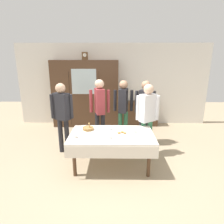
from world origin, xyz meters
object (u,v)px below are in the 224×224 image
person_behind_table_left (62,111)px  person_beside_shelf (145,106)px  bread_basket (88,128)px  person_by_cabinet (147,113)px  dining_table (112,139)px  book_stack (140,100)px  tea_cup_front_edge (110,129)px  person_behind_table_right (123,105)px  mantel_clock (85,56)px  tea_cup_far_right (135,132)px  spoon_mid_right (134,140)px  tea_cup_mid_right (109,137)px  tea_cup_mid_left (75,137)px  person_near_right_end (100,106)px  bookshelf_low (140,113)px  wall_cabinet (86,94)px  pastry_plate (122,134)px  spoon_back_edge (145,134)px

person_behind_table_left → person_beside_shelf: size_ratio=1.00×
bread_basket → person_by_cabinet: 1.37m
dining_table → bread_basket: bread_basket is taller
book_stack → tea_cup_front_edge: 2.58m
tea_cup_front_edge → person_beside_shelf: bearing=46.4°
person_behind_table_left → person_beside_shelf: 2.07m
bread_basket → person_behind_table_right: 1.38m
mantel_clock → tea_cup_front_edge: (0.83, -2.34, -1.53)m
dining_table → tea_cup_far_right: tea_cup_far_right is taller
tea_cup_far_right → person_behind_table_right: bearing=98.1°
tea_cup_far_right → spoon_mid_right: size_ratio=1.09×
dining_table → tea_cup_mid_right: bearing=-104.4°
tea_cup_mid_left → person_behind_table_right: bearing=57.5°
dining_table → person_by_cabinet: bearing=35.3°
spoon_mid_right → person_near_right_end: bearing=118.2°
person_by_cabinet → bookshelf_low: bearing=86.8°
tea_cup_far_right → person_behind_table_left: size_ratio=0.08×
bookshelf_low → book_stack: bearing=0.0°
person_behind_table_left → person_by_cabinet: person_behind_table_left is taller
tea_cup_mid_right → spoon_mid_right: bearing=-11.4°
tea_cup_mid_left → bread_basket: bearing=67.5°
spoon_mid_right → person_behind_table_left: size_ratio=0.07×
wall_cabinet → person_behind_table_left: bearing=-97.9°
tea_cup_mid_right → person_by_cabinet: person_by_cabinet is taller
bread_basket → pastry_plate: 0.76m
spoon_mid_right → bread_basket: bearing=150.0°
spoon_mid_right → person_behind_table_right: size_ratio=0.07×
bookshelf_low → person_behind_table_right: (-0.63, -1.29, 0.61)m
pastry_plate → person_behind_table_left: size_ratio=0.17×
tea_cup_mid_left → pastry_plate: 0.93m
dining_table → spoon_back_edge: (0.68, 0.05, 0.10)m
tea_cup_far_right → bread_basket: bread_basket is taller
tea_cup_mid_right → pastry_plate: (0.26, 0.20, -0.02)m
bookshelf_low → bread_basket: size_ratio=4.95×
spoon_mid_right → person_beside_shelf: person_beside_shelf is taller
tea_cup_mid_left → pastry_plate: size_ratio=0.46×
bread_basket → spoon_back_edge: 1.21m
tea_cup_mid_right → person_behind_table_left: 1.43m
book_stack → person_by_cabinet: person_by_cabinet is taller
mantel_clock → book_stack: (1.79, 0.05, -1.41)m
tea_cup_mid_left → person_near_right_end: person_near_right_end is taller
bookshelf_low → tea_cup_front_edge: 2.60m
spoon_back_edge → bookshelf_low: bearing=84.7°
spoon_back_edge → tea_cup_mid_right: bearing=-161.6°
wall_cabinet → person_behind_table_left: (-0.27, -1.93, -0.06)m
book_stack → tea_cup_front_edge: size_ratio=1.59×
dining_table → tea_cup_far_right: 0.49m
tea_cup_mid_left → person_behind_table_right: 1.85m
person_behind_table_left → person_near_right_end: bearing=28.2°
dining_table → spoon_mid_right: 0.53m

